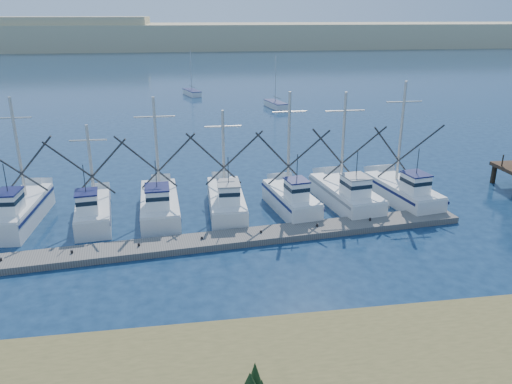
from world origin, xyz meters
TOP-DOWN VIEW (x-y plane):
  - ground at (0.00, 0.00)m, footprint 500.00×500.00m
  - floating_dock at (-5.78, 6.34)m, footprint 32.98×5.56m
  - dune_ridge at (0.00, 210.00)m, footprint 360.00×60.00m
  - trawler_fleet at (-5.41, 11.35)m, footprint 32.01×8.50m
  - sailboat_near at (6.55, 54.91)m, footprint 2.97×5.96m
  - sailboat_far at (-6.25, 69.82)m, footprint 3.30×5.96m

SIDE VIEW (x-z plane):
  - ground at x=0.00m, z-range 0.00..0.00m
  - floating_dock at x=-5.78m, z-range 0.00..0.44m
  - sailboat_near at x=6.55m, z-range -3.56..4.54m
  - sailboat_far at x=-6.25m, z-range -3.55..4.55m
  - trawler_fleet at x=-5.41m, z-range -3.75..5.66m
  - dune_ridge at x=0.00m, z-range 0.00..10.00m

